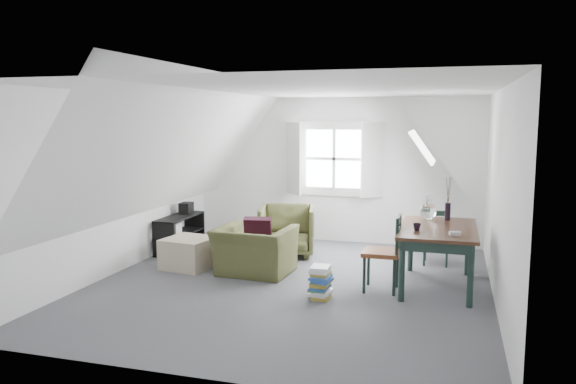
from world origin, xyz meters
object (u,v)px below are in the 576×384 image
(magazine_stack, at_px, (321,282))
(armchair_far, at_px, (287,255))
(dining_table, at_px, (438,235))
(ottoman, at_px, (189,253))
(armchair_near, at_px, (255,274))
(dining_chair_far, at_px, (436,236))
(media_shelf, at_px, (179,235))
(dining_chair_near, at_px, (384,251))

(magazine_stack, bearing_deg, armchair_far, 117.21)
(dining_table, relative_size, magazine_stack, 4.03)
(armchair_far, distance_m, magazine_stack, 2.20)
(armchair_far, bearing_deg, ottoman, -147.81)
(armchair_far, xyz_separation_m, magazine_stack, (1.00, -1.95, 0.19))
(armchair_near, height_order, magazine_stack, magazine_stack)
(ottoman, distance_m, dining_chair_far, 3.62)
(dining_table, xyz_separation_m, media_shelf, (-4.09, 0.86, -0.42))
(dining_chair_near, bearing_deg, armchair_near, -110.60)
(armchair_near, relative_size, ottoman, 1.56)
(armchair_near, xyz_separation_m, ottoman, (-1.02, 0.05, 0.22))
(media_shelf, bearing_deg, armchair_far, 7.76)
(ottoman, xyz_separation_m, dining_chair_far, (3.42, 1.18, 0.22))
(ottoman, bearing_deg, armchair_near, -2.54)
(dining_table, xyz_separation_m, dining_chair_far, (-0.05, 1.15, -0.24))
(armchair_far, xyz_separation_m, ottoman, (-1.14, -1.13, 0.22))
(ottoman, xyz_separation_m, dining_table, (3.47, 0.03, 0.46))
(ottoman, bearing_deg, armchair_far, 44.85)
(dining_table, relative_size, media_shelf, 1.40)
(armchair_far, bearing_deg, dining_chair_near, -52.85)
(armchair_far, xyz_separation_m, dining_chair_far, (2.28, 0.05, 0.44))
(ottoman, xyz_separation_m, dining_chair_near, (2.83, -0.30, 0.28))
(armchair_near, bearing_deg, armchair_far, -91.70)
(armchair_near, height_order, ottoman, ottoman)
(magazine_stack, bearing_deg, armchair_near, 145.45)
(ottoman, relative_size, magazine_stack, 1.68)
(media_shelf, bearing_deg, dining_chair_far, 4.02)
(armchair_far, height_order, ottoman, ottoman)
(ottoman, height_order, media_shelf, media_shelf)
(dining_table, bearing_deg, dining_chair_far, 89.90)
(dining_chair_near, bearing_deg, magazine_stack, -65.98)
(armchair_near, bearing_deg, magazine_stack, 149.48)
(dining_chair_near, bearing_deg, media_shelf, -121.56)
(armchair_near, distance_m, dining_table, 2.54)
(armchair_near, bearing_deg, ottoman, 1.48)
(ottoman, distance_m, dining_chair_near, 2.86)
(dining_chair_near, xyz_separation_m, media_shelf, (-3.46, 1.19, -0.24))
(dining_chair_far, bearing_deg, media_shelf, 3.17)
(ottoman, relative_size, dining_table, 0.42)
(dining_chair_far, height_order, dining_chair_near, dining_chair_near)
(ottoman, distance_m, dining_table, 3.50)
(dining_chair_near, bearing_deg, ottoman, -108.64)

